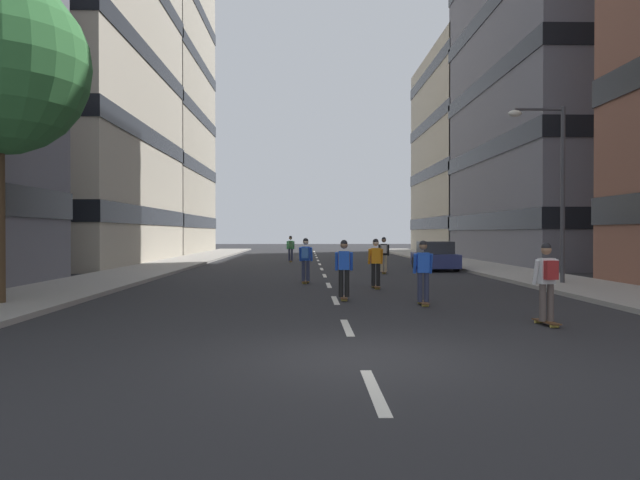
{
  "coord_description": "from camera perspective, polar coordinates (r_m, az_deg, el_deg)",
  "views": [
    {
      "loc": [
        -0.86,
        -9.44,
        1.99
      ],
      "look_at": [
        0.0,
        27.03,
        1.54
      ],
      "focal_mm": 33.43,
      "sensor_mm": 36.0,
      "label": 1
    }
  ],
  "objects": [
    {
      "name": "ground_plane",
      "position": [
        33.31,
        0.13,
        -2.72
      ],
      "size": [
        142.83,
        142.83,
        0.0
      ],
      "primitive_type": "plane",
      "color": "#28282B"
    },
    {
      "name": "sidewalk_left",
      "position": [
        37.17,
        -14.02,
        -2.27
      ],
      "size": [
        3.62,
        65.47,
        0.14
      ],
      "primitive_type": "cube",
      "color": "#9E9991",
      "rests_on": "ground_plane"
    },
    {
      "name": "sidewalk_right",
      "position": [
        37.59,
        13.88,
        -2.24
      ],
      "size": [
        3.62,
        65.47,
        0.14
      ],
      "primitive_type": "cube",
      "color": "#9E9991",
      "rests_on": "ground_plane"
    },
    {
      "name": "lane_markings",
      "position": [
        35.0,
        0.06,
        -2.54
      ],
      "size": [
        0.16,
        57.2,
        0.01
      ],
      "color": "silver",
      "rests_on": "ground_plane"
    },
    {
      "name": "building_left_far",
      "position": [
        61.72,
        -18.77,
        15.33
      ],
      "size": [
        15.83,
        17.53,
        35.03
      ],
      "color": "#B2A893",
      "rests_on": "ground_plane"
    },
    {
      "name": "building_right_mid",
      "position": [
        45.58,
        25.51,
        18.49
      ],
      "size": [
        15.83,
        19.41,
        31.75
      ],
      "color": "slate",
      "rests_on": "ground_plane"
    },
    {
      "name": "building_right_far",
      "position": [
        60.73,
        17.6,
        7.93
      ],
      "size": [
        15.83,
        18.06,
        19.13
      ],
      "color": "#B2A893",
      "rests_on": "ground_plane"
    },
    {
      "name": "parked_car_near",
      "position": [
        32.27,
        10.92,
        -1.6
      ],
      "size": [
        1.82,
        4.4,
        1.52
      ],
      "color": "navy",
      "rests_on": "ground_plane"
    },
    {
      "name": "streetlamp_right",
      "position": [
        23.74,
        21.41,
        5.85
      ],
      "size": [
        2.13,
        0.3,
        6.5
      ],
      "color": "#3F3F44",
      "rests_on": "sidewalk_right"
    },
    {
      "name": "skater_0",
      "position": [
        13.63,
        20.91,
        -3.44
      ],
      "size": [
        0.55,
        0.92,
        1.78
      ],
      "color": "brown",
      "rests_on": "ground_plane"
    },
    {
      "name": "skater_1",
      "position": [
        29.08,
        6.13,
        -1.22
      ],
      "size": [
        0.55,
        0.92,
        1.78
      ],
      "color": "brown",
      "rests_on": "ground_plane"
    },
    {
      "name": "skater_2",
      "position": [
        21.26,
        5.35,
        -2.0
      ],
      "size": [
        0.54,
        0.91,
        1.78
      ],
      "color": "brown",
      "rests_on": "ground_plane"
    },
    {
      "name": "skater_3",
      "position": [
        40.31,
        -2.84,
        -0.68
      ],
      "size": [
        0.54,
        0.91,
        1.78
      ],
      "color": "brown",
      "rests_on": "ground_plane"
    },
    {
      "name": "skater_4",
      "position": [
        23.33,
        -1.39,
        -1.69
      ],
      "size": [
        0.56,
        0.92,
        1.78
      ],
      "color": "brown",
      "rests_on": "ground_plane"
    },
    {
      "name": "skater_5",
      "position": [
        17.59,
        2.31,
        -2.57
      ],
      "size": [
        0.54,
        0.91,
        1.78
      ],
      "color": "brown",
      "rests_on": "ground_plane"
    },
    {
      "name": "skater_6",
      "position": [
        16.55,
        9.85,
        -2.78
      ],
      "size": [
        0.53,
        0.9,
        1.78
      ],
      "color": "brown",
      "rests_on": "ground_plane"
    }
  ]
}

